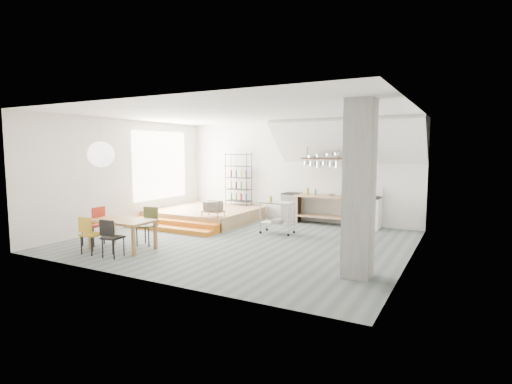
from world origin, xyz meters
The scene contains 26 objects.
floor centered at (0.00, 0.00, 0.00)m, with size 8.00×8.00×0.00m, color #4D5859.
wall_back centered at (0.00, 3.50, 1.60)m, with size 8.00×0.04×3.20m, color silver.
wall_left centered at (-4.00, 0.00, 1.60)m, with size 0.04×7.00×3.20m, color silver.
wall_right centered at (4.00, 0.00, 1.60)m, with size 0.04×7.00×3.20m, color silver.
ceiling centered at (0.00, 0.00, 3.20)m, with size 8.00×7.00×0.02m, color white.
slope_ceiling centered at (1.80, 2.90, 2.55)m, with size 4.40×1.80×0.15m, color white.
window_pane centered at (-3.98, 1.50, 1.80)m, with size 0.02×2.50×2.20m, color white.
platform centered at (-2.50, 2.00, 0.20)m, with size 3.00×3.00×0.40m, color #A48152.
step_lower centered at (-2.50, 0.05, 0.07)m, with size 3.00×0.35×0.13m, color orange.
step_upper centered at (-2.50, 0.40, 0.13)m, with size 3.00×0.35×0.27m, color orange.
concrete_column centered at (3.30, -1.50, 1.60)m, with size 0.50×0.50×3.20m, color gray.
kitchen_counter centered at (1.10, 3.15, 0.63)m, with size 1.80×0.60×0.91m.
stove centered at (2.50, 3.16, 0.48)m, with size 0.60×0.60×1.18m.
pot_rack centered at (1.13, 2.92, 1.98)m, with size 1.20×0.50×1.43m.
wire_shelving centered at (-2.00, 3.20, 1.33)m, with size 0.88×0.38×1.80m.
microwave_shelf centered at (-1.40, 0.75, 0.55)m, with size 0.60×0.40×0.16m.
paper_lantern centered at (-2.60, -2.09, 2.20)m, with size 0.60×0.60×0.60m, color white.
dining_table centered at (-2.00, -2.08, 0.63)m, with size 1.50×0.87×0.70m.
chair_mustard centered at (-2.31, -2.76, 0.50)m, with size 0.41×0.41×0.84m.
chair_black centered at (-1.66, -2.74, 0.50)m, with size 0.42×0.42×0.84m.
chair_olive centered at (-1.84, -1.40, 0.55)m, with size 0.47×0.47×0.91m.
chair_red centered at (-2.89, -2.09, 0.56)m, with size 0.48×0.48×0.94m.
rolling_cart centered at (0.41, 1.23, 0.57)m, with size 0.92×0.55×0.88m.
mini_fridge centered at (0.00, 3.20, 0.46)m, with size 0.54×0.54×0.93m, color black.
microwave centered at (-1.40, 0.75, 0.70)m, with size 0.50×0.34×0.28m, color beige.
bowl centered at (1.35, 3.10, 0.94)m, with size 0.23×0.23×0.06m, color silver.
Camera 1 is at (5.03, -8.63, 2.30)m, focal length 28.00 mm.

